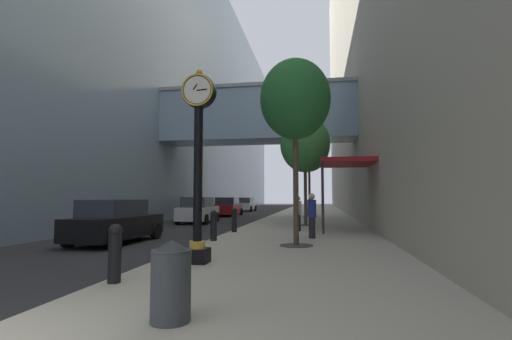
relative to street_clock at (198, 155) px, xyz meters
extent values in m
plane|color=#262628|center=(-1.15, 20.94, -2.79)|extent=(110.00, 110.00, 0.00)
cube|color=#ADA593|center=(2.14, 23.94, -2.72)|extent=(6.58, 80.00, 0.14)
cube|color=slate|center=(-12.43, 23.94, 10.41)|extent=(9.00, 80.00, 26.40)
cube|color=#758EA8|center=(-1.25, 16.43, 4.54)|extent=(13.95, 3.20, 3.51)
cube|color=gray|center=(-1.25, 16.43, 6.41)|extent=(13.95, 3.40, 0.24)
cube|color=black|center=(0.00, 0.01, -2.48)|extent=(0.55, 0.55, 0.35)
cylinder|color=gold|center=(0.00, 0.01, -2.21)|extent=(0.38, 0.38, 0.18)
cylinder|color=black|center=(0.00, 0.01, -0.47)|extent=(0.22, 0.22, 3.30)
cylinder|color=black|center=(0.00, 0.01, 1.60)|extent=(0.84, 0.28, 0.84)
torus|color=gold|center=(0.00, -0.15, 1.60)|extent=(0.82, 0.05, 0.82)
cylinder|color=silver|center=(0.00, -0.14, 1.60)|extent=(0.69, 0.01, 0.69)
cylinder|color=silver|center=(0.00, 0.16, 1.60)|extent=(0.69, 0.01, 0.69)
sphere|color=gold|center=(0.00, 0.01, 2.09)|extent=(0.16, 0.16, 0.16)
cube|color=black|center=(-0.05, -0.15, 1.67)|extent=(0.12, 0.01, 0.16)
cube|color=black|center=(0.13, -0.15, 1.59)|extent=(0.26, 0.01, 0.05)
cylinder|color=black|center=(-0.86, -2.20, -2.20)|extent=(0.24, 0.24, 0.90)
sphere|color=black|center=(-0.86, -2.20, -1.68)|extent=(0.25, 0.25, 0.25)
cylinder|color=black|center=(-0.86, 4.35, -2.20)|extent=(0.24, 0.24, 0.90)
sphere|color=black|center=(-0.86, 4.35, -1.68)|extent=(0.25, 0.25, 0.25)
cylinder|color=black|center=(-0.86, 7.62, -2.20)|extent=(0.24, 0.24, 0.90)
sphere|color=black|center=(-0.86, 7.62, -1.68)|extent=(0.25, 0.25, 0.25)
cylinder|color=#333335|center=(2.19, 3.51, -2.64)|extent=(1.10, 1.10, 0.02)
cylinder|color=#4C3D2D|center=(2.19, 3.51, -0.65)|extent=(0.18, 0.18, 4.00)
ellipsoid|color=#23602D|center=(2.19, 3.51, 2.23)|extent=(2.37, 2.37, 2.72)
cylinder|color=#333335|center=(2.19, 12.11, -2.64)|extent=(1.10, 1.10, 0.02)
cylinder|color=#4C3D2D|center=(2.19, 12.11, -0.89)|extent=(0.18, 0.18, 3.52)
ellipsoid|color=#387F3D|center=(2.19, 12.11, 1.93)|extent=(2.82, 2.82, 3.24)
cylinder|color=#333335|center=(2.19, 20.70, -2.64)|extent=(1.10, 1.10, 0.02)
cylinder|color=brown|center=(2.19, 20.70, -0.58)|extent=(0.18, 0.18, 4.14)
ellipsoid|color=#2D7033|center=(2.19, 20.70, 2.58)|extent=(2.90, 2.90, 3.33)
cylinder|color=#383D42|center=(1.03, -4.03, -2.19)|extent=(0.52, 0.52, 0.92)
cone|color=#272A2E|center=(1.03, -4.03, -1.68)|extent=(0.53, 0.53, 0.16)
cylinder|color=#23232D|center=(1.96, 8.62, -2.27)|extent=(0.33, 0.33, 0.77)
cylinder|color=silver|center=(1.96, 8.62, -1.57)|extent=(0.43, 0.43, 0.62)
sphere|color=beige|center=(1.96, 8.62, -1.14)|extent=(0.24, 0.24, 0.24)
cylinder|color=#23232D|center=(2.66, 5.71, -2.24)|extent=(0.36, 0.36, 0.82)
cylinder|color=navy|center=(2.66, 5.71, -1.50)|extent=(0.47, 0.47, 0.66)
sphere|color=beige|center=(2.66, 5.71, -1.05)|extent=(0.25, 0.25, 0.25)
cube|color=maroon|center=(4.23, 9.02, 0.55)|extent=(2.40, 3.60, 0.20)
cylinder|color=#333338|center=(3.11, 7.42, -1.05)|extent=(0.10, 0.10, 3.20)
cylinder|color=#333338|center=(3.11, 10.62, -1.05)|extent=(0.10, 0.10, 3.20)
cube|color=#AD191E|center=(-5.08, 23.06, -2.17)|extent=(1.98, 4.31, 0.80)
cube|color=#282D38|center=(-5.07, 22.85, -1.47)|extent=(1.71, 2.43, 0.65)
cylinder|color=black|center=(-6.05, 24.48, -2.47)|extent=(0.24, 0.65, 0.64)
cylinder|color=black|center=(-4.19, 24.54, -2.47)|extent=(0.24, 0.65, 0.64)
cylinder|color=black|center=(-5.97, 21.59, -2.47)|extent=(0.24, 0.65, 0.64)
cylinder|color=black|center=(-4.11, 21.64, -2.47)|extent=(0.24, 0.65, 0.64)
cube|color=black|center=(-4.61, 4.15, -2.18)|extent=(1.86, 4.34, 0.78)
cube|color=#282D38|center=(-4.61, 3.93, -1.49)|extent=(1.60, 2.44, 0.64)
cylinder|color=black|center=(-5.45, 5.63, -2.47)|extent=(0.24, 0.65, 0.64)
cylinder|color=black|center=(-3.70, 5.59, -2.47)|extent=(0.24, 0.65, 0.64)
cylinder|color=black|center=(-5.52, 2.71, -2.47)|extent=(0.24, 0.65, 0.64)
cylinder|color=black|center=(-3.77, 2.66, -2.47)|extent=(0.24, 0.65, 0.64)
cube|color=#B7BABF|center=(-4.94, 14.62, -2.16)|extent=(1.98, 4.30, 0.82)
cube|color=#282D38|center=(-4.94, 14.41, -1.44)|extent=(1.69, 2.43, 0.67)
cylinder|color=black|center=(-5.91, 16.02, -2.47)|extent=(0.25, 0.65, 0.64)
cylinder|color=black|center=(-4.09, 16.09, -2.47)|extent=(0.25, 0.65, 0.64)
cylinder|color=black|center=(-5.79, 13.14, -2.47)|extent=(0.25, 0.65, 0.64)
cylinder|color=black|center=(-3.98, 13.21, -2.47)|extent=(0.25, 0.65, 0.64)
cube|color=silver|center=(-5.55, 33.24, -2.19)|extent=(1.92, 4.08, 0.77)
cube|color=#282D38|center=(-5.56, 33.03, -1.51)|extent=(1.67, 2.30, 0.63)
cylinder|color=black|center=(-6.45, 34.63, -2.47)|extent=(0.23, 0.64, 0.64)
cylinder|color=black|center=(-4.61, 34.60, -2.47)|extent=(0.23, 0.64, 0.64)
cylinder|color=black|center=(-6.50, 31.88, -2.47)|extent=(0.23, 0.64, 0.64)
cylinder|color=black|center=(-4.66, 31.84, -2.47)|extent=(0.23, 0.64, 0.64)
camera|label=1|loc=(2.95, -8.61, -1.03)|focal=25.60mm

